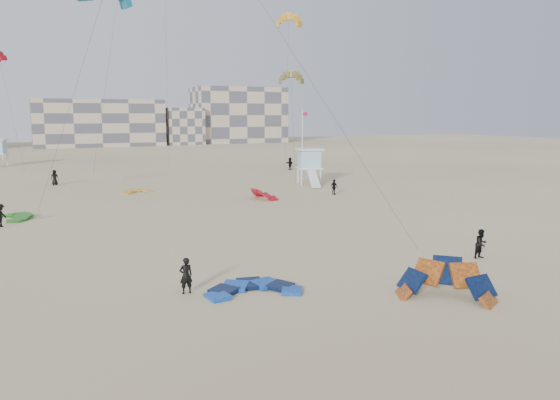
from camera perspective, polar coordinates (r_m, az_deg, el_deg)
name	(u,v)px	position (r m, az deg, el deg)	size (l,w,h in m)	color
ground	(236,309)	(23.60, -4.66, -11.31)	(320.00, 320.00, 0.00)	beige
kite_ground_blue	(253,292)	(25.67, -2.79, -9.61)	(3.99, 4.16, 0.56)	blue
kite_ground_orange	(445,298)	(25.91, 16.87, -9.82)	(4.41, 3.40, 2.81)	orange
kite_ground_green	(13,218)	(48.17, -26.12, -1.75)	(3.61, 3.81, 0.58)	#217B19
kite_ground_red_far	(264,199)	(53.45, -1.71, 0.14)	(3.29, 3.11, 1.60)	#C3060A
kite_ground_yellow	(137,193)	(59.55, -14.76, 0.75)	(3.11, 3.26, 0.53)	orange
kitesurfer_main	(186,276)	(25.60, -9.80, -7.79)	(0.62, 0.41, 1.70)	black
kitesurfer_b	(481,244)	(33.30, 20.29, -4.32)	(0.82, 0.64, 1.70)	black
kitesurfer_c	(1,215)	(44.81, -27.16, -1.45)	(1.11, 0.64, 1.71)	black
kitesurfer_d	(334,187)	(56.34, 5.68, 1.36)	(0.93, 0.39, 1.58)	black
kitesurfer_e	(55,178)	(68.78, -22.49, 2.18)	(0.88, 0.57, 1.80)	black
kitesurfer_f	(290,164)	(81.41, 1.04, 3.82)	(1.72, 0.55, 1.86)	black
kite_fly_olive	(291,79)	(67.34, 1.15, 12.55)	(6.06, 11.40, 12.50)	brown
kite_fly_yellow	(288,22)	(83.11, 0.89, 18.13)	(5.20, 5.20, 21.70)	orange
lifeguard_tower_near	(309,167)	(64.51, 3.09, 3.51)	(3.71, 6.18, 4.21)	white
flagpole	(302,144)	(66.42, 2.35, 5.83)	(0.71, 0.11, 8.77)	white
condo_mid	(98,123)	(151.84, -18.47, 7.65)	(32.00, 16.00, 12.00)	#C5AF90
condo_east	(239,115)	(163.30, -4.36, 8.83)	(26.00, 14.00, 16.00)	#C5AF90
condo_fill_right	(183,126)	(154.02, -10.15, 7.60)	(10.00, 10.00, 10.00)	#C5AF90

